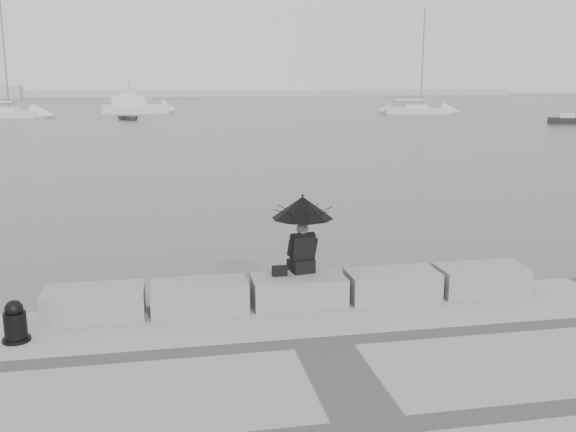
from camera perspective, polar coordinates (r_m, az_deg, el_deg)
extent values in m
plane|color=#434547|center=(11.82, 0.48, -9.40)|extent=(360.00, 360.00, 0.00)
cube|color=slate|center=(11.00, -16.82, -7.42)|extent=(1.60, 0.80, 0.50)
cube|color=slate|center=(10.94, -7.88, -7.11)|extent=(1.60, 0.80, 0.50)
cube|color=slate|center=(11.14, 0.94, -6.64)|extent=(1.60, 0.80, 0.50)
cube|color=slate|center=(11.59, 9.24, -6.05)|extent=(1.60, 0.80, 0.50)
cube|color=slate|center=(12.27, 16.76, -5.40)|extent=(1.60, 0.80, 0.50)
sphere|color=#726056|center=(11.15, 1.29, -1.12)|extent=(0.21, 0.21, 0.21)
cylinder|color=black|center=(11.12, 1.30, -0.78)|extent=(0.02, 0.02, 1.00)
cone|color=black|center=(11.06, 1.31, 0.77)|extent=(1.08, 1.08, 0.38)
sphere|color=black|center=(11.02, 1.31, 1.85)|extent=(0.04, 0.04, 0.04)
cube|color=black|center=(11.11, -0.75, -4.90)|extent=(0.26, 0.15, 0.17)
cylinder|color=black|center=(10.52, -22.97, -10.09)|extent=(0.41, 0.41, 0.06)
cylinder|color=black|center=(10.45, -23.06, -9.07)|extent=(0.33, 0.33, 0.46)
sphere|color=black|center=(10.35, -23.19, -7.61)|extent=(0.27, 0.27, 0.27)
cube|color=#ABADB0|center=(165.83, -10.24, 10.67)|extent=(180.00, 6.00, 1.60)
cube|color=silver|center=(81.07, -23.81, 8.25)|extent=(8.61, 4.62, 0.90)
cube|color=silver|center=(81.04, -23.84, 8.68)|extent=(3.23, 2.35, 0.50)
cylinder|color=gray|center=(81.01, -24.20, 12.80)|extent=(0.16, 0.16, 12.00)
cylinder|color=gray|center=(81.02, -23.88, 9.13)|extent=(4.49, 1.40, 0.10)
cube|color=silver|center=(83.31, 11.38, 9.11)|extent=(7.74, 4.85, 0.90)
cube|color=silver|center=(83.28, 11.40, 9.52)|extent=(2.98, 2.41, 0.50)
cylinder|color=gray|center=(83.25, 11.57, 13.54)|extent=(0.16, 0.16, 12.00)
cylinder|color=gray|center=(83.26, 11.41, 9.97)|extent=(3.91, 1.56, 0.10)
cube|color=silver|center=(85.15, -13.28, 9.18)|extent=(8.60, 3.92, 1.20)
cube|color=silver|center=(85.11, -13.32, 9.92)|extent=(4.41, 2.75, 1.20)
cube|color=silver|center=(85.09, -13.35, 10.53)|extent=(2.27, 1.87, 0.60)
cylinder|color=gray|center=(85.07, -13.38, 11.27)|extent=(0.08, 0.08, 1.60)
cube|color=black|center=(69.75, 24.01, 7.70)|extent=(4.82, 3.29, 0.70)
cube|color=silver|center=(69.72, 24.05, 8.10)|extent=(1.73, 1.65, 0.50)
imported|color=gray|center=(71.97, -13.95, 8.52)|extent=(3.71, 3.37, 0.60)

